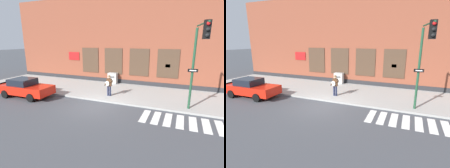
# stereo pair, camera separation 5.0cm
# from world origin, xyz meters

# --- Properties ---
(ground_plane) EXTENTS (160.00, 160.00, 0.00)m
(ground_plane) POSITION_xyz_m (0.00, 0.00, 0.00)
(ground_plane) COLOR #424449
(sidewalk) EXTENTS (28.00, 5.82, 0.13)m
(sidewalk) POSITION_xyz_m (0.00, 3.93, 0.07)
(sidewalk) COLOR #9E9E99
(sidewalk) RESTS_ON ground
(building_backdrop) EXTENTS (28.00, 4.06, 9.11)m
(building_backdrop) POSITION_xyz_m (-0.00, 8.83, 4.55)
(building_backdrop) COLOR brown
(building_backdrop) RESTS_ON ground
(crosswalk) EXTENTS (5.20, 1.90, 0.01)m
(crosswalk) POSITION_xyz_m (5.98, -0.28, 0.01)
(crosswalk) COLOR silver
(crosswalk) RESTS_ON ground
(red_car) EXTENTS (4.65, 2.09, 1.53)m
(red_car) POSITION_xyz_m (-6.47, -0.19, 0.77)
(red_car) COLOR red
(red_car) RESTS_ON ground
(busker) EXTENTS (0.70, 0.52, 1.71)m
(busker) POSITION_xyz_m (0.03, 2.28, 1.10)
(busker) COLOR #1E233D
(busker) RESTS_ON sidewalk
(traffic_light) EXTENTS (0.76, 2.82, 5.38)m
(traffic_light) POSITION_xyz_m (6.21, 0.73, 3.83)
(traffic_light) COLOR #1E472D
(traffic_light) RESTS_ON sidewalk
(utility_box) EXTENTS (0.96, 0.59, 1.13)m
(utility_box) POSITION_xyz_m (-1.30, 6.39, 0.70)
(utility_box) COLOR #ADADA8
(utility_box) RESTS_ON sidewalk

